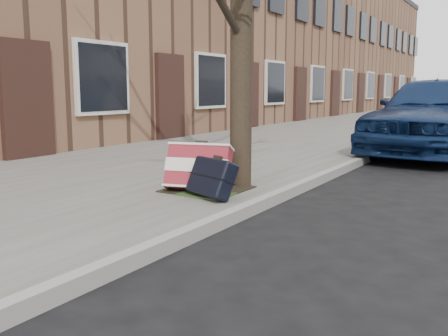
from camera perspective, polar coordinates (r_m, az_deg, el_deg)
The scene contains 7 objects.
ground at distance 3.95m, azimuth 13.43°, elevation -10.08°, with size 120.00×120.00×0.00m, color black.
near_sidewalk at distance 19.22m, azimuth 16.56°, elevation 4.96°, with size 5.00×70.00×0.12m, color gray.
house_near at distance 22.42m, azimuth 2.42°, elevation 14.64°, with size 6.80×40.00×7.00m, color brown.
dirt_patch at distance 5.80m, azimuth -1.91°, elevation -2.42°, with size 0.85×0.85×0.01m, color black.
suitcase_red at distance 5.64m, azimuth -2.94°, elevation 0.02°, with size 0.72×0.20×0.52m, color maroon.
suitcase_navy at distance 5.31m, azimuth -1.42°, elevation -1.09°, with size 0.58×0.19×0.41m, color black.
car_near_front at distance 10.51m, azimuth 23.26°, elevation 5.64°, with size 1.88×4.67×1.59m, color #0E214A.
Camera 1 is at (1.09, -3.58, 1.27)m, focal length 40.00 mm.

